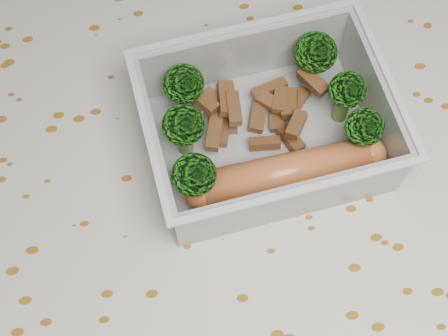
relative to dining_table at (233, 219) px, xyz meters
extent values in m
plane|color=olive|center=(0.00, 0.00, -0.67)|extent=(4.00, 4.00, 0.00)
cube|color=brown|center=(0.00, 0.00, 0.06)|extent=(1.40, 0.90, 0.04)
cube|color=silver|center=(0.00, 0.00, 0.09)|extent=(1.46, 0.96, 0.01)
cube|color=silver|center=(0.03, 0.03, 0.09)|extent=(0.19, 0.16, 0.00)
cube|color=silver|center=(0.02, 0.10, 0.12)|extent=(0.18, 0.03, 0.06)
cube|color=silver|center=(0.04, -0.03, 0.12)|extent=(0.18, 0.03, 0.06)
cube|color=silver|center=(0.12, 0.04, 0.12)|extent=(0.02, 0.13, 0.06)
cube|color=silver|center=(-0.06, 0.02, 0.12)|extent=(0.02, 0.13, 0.06)
cube|color=silver|center=(0.02, 0.10, 0.15)|extent=(0.19, 0.03, 0.00)
cube|color=silver|center=(0.04, -0.04, 0.15)|extent=(0.19, 0.03, 0.00)
cube|color=silver|center=(0.12, 0.04, 0.15)|extent=(0.02, 0.13, 0.00)
cube|color=silver|center=(-0.06, 0.02, 0.15)|extent=(0.02, 0.13, 0.00)
cylinder|color=#608C3F|center=(-0.03, 0.07, 0.11)|extent=(0.01, 0.01, 0.03)
ellipsoid|color=#2A8213|center=(-0.03, 0.07, 0.13)|extent=(0.03, 0.03, 0.03)
cylinder|color=#608C3F|center=(0.08, 0.08, 0.11)|extent=(0.01, 0.01, 0.03)
ellipsoid|color=#2A8213|center=(0.08, 0.08, 0.13)|extent=(0.03, 0.03, 0.03)
cylinder|color=#608C3F|center=(-0.03, 0.03, 0.11)|extent=(0.01, 0.01, 0.03)
ellipsoid|color=#2A8213|center=(-0.03, 0.03, 0.13)|extent=(0.03, 0.03, 0.03)
cylinder|color=#608C3F|center=(0.09, 0.04, 0.11)|extent=(0.01, 0.01, 0.03)
ellipsoid|color=#2A8213|center=(0.09, 0.04, 0.14)|extent=(0.03, 0.03, 0.03)
cylinder|color=#608C3F|center=(-0.03, -0.01, 0.11)|extent=(0.01, 0.01, 0.03)
ellipsoid|color=#2A8213|center=(-0.03, -0.01, 0.13)|extent=(0.03, 0.03, 0.03)
cylinder|color=#608C3F|center=(0.10, 0.01, 0.11)|extent=(0.01, 0.01, 0.03)
ellipsoid|color=#2A8213|center=(0.10, 0.01, 0.14)|extent=(0.03, 0.03, 0.03)
cube|color=brown|center=(0.05, 0.05, 0.11)|extent=(0.02, 0.03, 0.01)
cube|color=brown|center=(0.07, 0.06, 0.12)|extent=(0.02, 0.03, 0.01)
cube|color=brown|center=(-0.01, 0.06, 0.11)|extent=(0.02, 0.02, 0.01)
cube|color=brown|center=(0.04, 0.07, 0.11)|extent=(0.03, 0.02, 0.01)
cube|color=brown|center=(0.00, 0.06, 0.12)|extent=(0.02, 0.03, 0.01)
cube|color=brown|center=(0.05, 0.06, 0.11)|extent=(0.02, 0.02, 0.01)
cube|color=brown|center=(0.00, 0.05, 0.10)|extent=(0.03, 0.02, 0.01)
cube|color=brown|center=(-0.01, 0.04, 0.11)|extent=(0.02, 0.03, 0.01)
cube|color=brown|center=(0.03, 0.03, 0.10)|extent=(0.03, 0.01, 0.01)
cube|color=brown|center=(0.05, 0.03, 0.12)|extent=(0.02, 0.03, 0.01)
cube|color=brown|center=(0.00, 0.06, 0.10)|extent=(0.02, 0.03, 0.01)
cube|color=brown|center=(0.00, 0.06, 0.11)|extent=(0.01, 0.03, 0.01)
cube|color=brown|center=(0.01, 0.05, 0.12)|extent=(0.01, 0.03, 0.01)
cube|color=brown|center=(-0.02, 0.06, 0.12)|extent=(0.02, 0.03, 0.01)
cube|color=brown|center=(0.05, 0.03, 0.10)|extent=(0.02, 0.03, 0.01)
cube|color=brown|center=(0.00, 0.04, 0.10)|extent=(0.02, 0.02, 0.01)
cube|color=brown|center=(0.03, 0.05, 0.10)|extent=(0.02, 0.03, 0.01)
cube|color=brown|center=(0.06, 0.06, 0.10)|extent=(0.02, 0.02, 0.01)
cube|color=brown|center=(0.04, 0.06, 0.11)|extent=(0.02, 0.02, 0.01)
cube|color=brown|center=(0.04, 0.05, 0.10)|extent=(0.02, 0.02, 0.01)
cylinder|color=#CB6534|center=(0.04, -0.01, 0.11)|extent=(0.13, 0.04, 0.03)
sphere|color=#CB6534|center=(0.10, 0.00, 0.11)|extent=(0.03, 0.03, 0.03)
sphere|color=#CB6534|center=(-0.03, -0.01, 0.11)|extent=(0.03, 0.03, 0.03)
camera|label=1|loc=(-0.04, -0.19, 0.55)|focal=50.00mm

